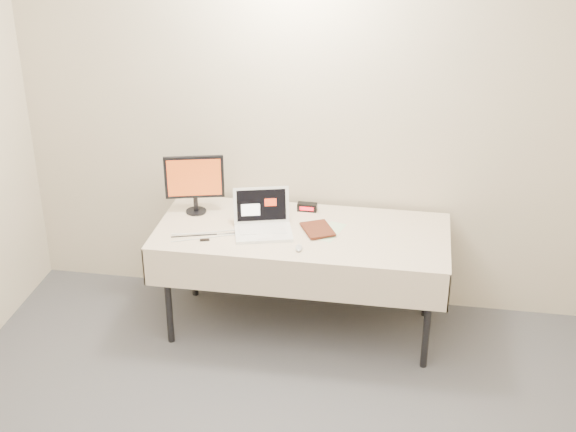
% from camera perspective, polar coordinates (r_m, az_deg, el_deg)
% --- Properties ---
extents(back_wall, '(4.00, 0.10, 2.70)m').
position_cam_1_polar(back_wall, '(5.27, 1.81, 7.15)').
color(back_wall, beige).
rests_on(back_wall, ground).
extents(table, '(1.86, 0.81, 0.74)m').
position_cam_1_polar(table, '(5.12, 1.01, -1.65)').
color(table, black).
rests_on(table, ground).
extents(laptop, '(0.43, 0.40, 0.25)m').
position_cam_1_polar(laptop, '(5.08, -1.82, -0.38)').
color(laptop, white).
rests_on(laptop, table).
extents(monitor, '(0.38, 0.17, 0.40)m').
position_cam_1_polar(monitor, '(5.27, -6.67, 2.57)').
color(monitor, black).
rests_on(monitor, table).
extents(book, '(0.16, 0.10, 0.23)m').
position_cam_1_polar(book, '(5.01, 1.22, -0.06)').
color(book, maroon).
rests_on(book, table).
extents(alarm_clock, '(0.13, 0.06, 0.05)m').
position_cam_1_polar(alarm_clock, '(5.34, 1.38, 0.64)').
color(alarm_clock, black).
rests_on(alarm_clock, table).
extents(clicker, '(0.06, 0.09, 0.02)m').
position_cam_1_polar(clicker, '(4.86, 0.78, -2.28)').
color(clicker, '#B6B6B9').
rests_on(clicker, table).
extents(paper_form, '(0.18, 0.29, 0.00)m').
position_cam_1_polar(paper_form, '(5.08, 3.07, -1.12)').
color(paper_form, '#C6E9B9').
rests_on(paper_form, table).
extents(usb_dongle, '(0.06, 0.03, 0.01)m').
position_cam_1_polar(usb_dongle, '(4.99, -5.94, -1.71)').
color(usb_dongle, black).
rests_on(usb_dongle, table).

